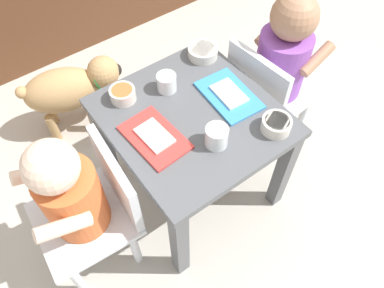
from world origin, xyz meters
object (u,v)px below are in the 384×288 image
Objects in this scene: dining_table at (192,131)px; dog at (70,88)px; food_tray_right at (229,95)px; water_cup_right at (166,84)px; water_cup_left at (216,137)px; cereal_bowl_right_side at (203,52)px; seated_child_left at (76,197)px; seated_child_right at (281,60)px; cereal_bowl_left_side at (276,124)px; veggie_bowl_near at (123,94)px; food_tray_left at (155,137)px.

dining_table is 0.60m from dog.
water_cup_right is (-0.14, 0.14, 0.02)m from food_tray_right.
dining_table is 0.17m from water_cup_left.
cereal_bowl_right_side is (0.19, 0.06, -0.01)m from water_cup_right.
seated_child_left reaches higher than dining_table.
water_cup_left reaches higher than cereal_bowl_right_side.
seated_child_right reaches higher than cereal_bowl_right_side.
cereal_bowl_left_side is at bearing -137.91° from seated_child_right.
seated_child_right is at bearing -15.19° from veggie_bowl_near.
cereal_bowl_right_side is (0.33, 0.20, 0.01)m from food_tray_left.
food_tray_right is 2.11× the size of cereal_bowl_right_side.
dining_table is 0.29m from cereal_bowl_right_side.
water_cup_left is 0.19m from cereal_bowl_left_side.
dog is at bearing 137.78° from cereal_bowl_right_side.
dog is (0.21, 0.57, -0.17)m from seated_child_left.
water_cup_left is 1.06× the size of water_cup_right.
cereal_bowl_left_side is (0.17, -0.33, -0.00)m from water_cup_right.
water_cup_left reaches higher than dog.
food_tray_right is at bearing 39.11° from water_cup_left.
cereal_bowl_left_side is at bearing -31.14° from food_tray_left.
cereal_bowl_left_side is at bearing -51.07° from veggie_bowl_near.
dining_table is 0.17m from water_cup_right.
dining_table is 0.28m from cereal_bowl_left_side.
veggie_bowl_near is (-0.32, -0.01, 0.00)m from cereal_bowl_right_side.
cereal_bowl_right_side is (0.19, 0.19, 0.10)m from dining_table.
cereal_bowl_right_side is (0.39, -0.36, 0.23)m from dog.
cereal_bowl_left_side reaches higher than cereal_bowl_right_side.
seated_child_right is at bearing 3.69° from seated_child_left.
water_cup_right is at bearing 135.05° from food_tray_right.
seated_child_left is 0.64m from cereal_bowl_right_side.
veggie_bowl_near reaches higher than dining_table.
food_tray_left is 0.19m from veggie_bowl_near.
seated_child_right is 6.45× the size of cereal_bowl_right_side.
cereal_bowl_right_side is at bearing 76.48° from food_tray_right.
cereal_bowl_right_side reaches higher than food_tray_right.
water_cup_right reaches higher than food_tray_left.
cereal_bowl_left_side is at bearing -49.29° from dining_table.
seated_child_right is 7.52× the size of cereal_bowl_left_side.
cereal_bowl_left_side is (-0.25, -0.22, 0.04)m from seated_child_right.
seated_child_left is 7.19× the size of cereal_bowl_left_side.
food_tray_left is 0.98× the size of food_tray_right.
food_tray_left is (-0.14, -0.01, 0.09)m from dining_table.
water_cup_right is at bearing -18.59° from veggie_bowl_near.
veggie_bowl_near is at bearing 88.50° from food_tray_left.
water_cup_left is 0.38m from cereal_bowl_right_side.
food_tray_right is (-0.27, -0.04, 0.03)m from seated_child_right.
seated_child_left reaches higher than dog.
cereal_bowl_left_side is at bearing -62.86° from water_cup_right.
seated_child_right is 10.57× the size of water_cup_right.
veggie_bowl_near is (-0.13, 0.04, -0.00)m from water_cup_right.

